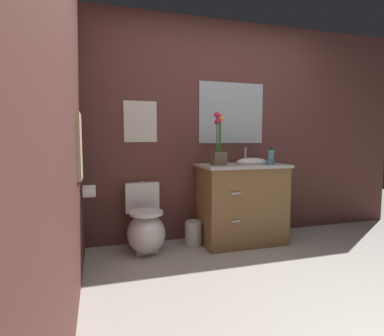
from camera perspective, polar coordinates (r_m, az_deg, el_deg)
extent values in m
plane|color=#B2ADA3|center=(2.53, 18.66, -21.91)|extent=(9.93, 9.93, 0.00)
cube|color=brown|center=(3.73, 7.46, 6.87)|extent=(4.63, 0.05, 2.50)
cube|color=brown|center=(2.29, -21.57, 7.58)|extent=(0.05, 4.35, 2.50)
ellipsoid|color=white|center=(3.22, -8.42, -11.81)|extent=(0.38, 0.48, 0.40)
cube|color=white|center=(3.30, -8.53, -13.38)|extent=(0.22, 0.26, 0.18)
cube|color=white|center=(3.42, -9.21, -5.29)|extent=(0.36, 0.13, 0.32)
cylinder|color=white|center=(3.15, -8.42, -8.17)|extent=(0.34, 0.34, 0.03)
cylinder|color=#B7B7BC|center=(3.39, -9.25, -2.64)|extent=(0.04, 0.04, 0.02)
cube|color=brown|center=(3.49, 9.10, -6.71)|extent=(0.90, 0.52, 0.84)
cube|color=#BCB7B2|center=(3.43, 9.20, 0.44)|extent=(0.94, 0.56, 0.03)
ellipsoid|color=white|center=(3.48, 10.98, 1.06)|extent=(0.36, 0.26, 0.10)
cylinder|color=#B7B7BC|center=(3.62, 9.82, 2.34)|extent=(0.02, 0.02, 0.18)
cube|color=#B7B7BC|center=(3.13, 8.04, -4.63)|extent=(0.10, 0.02, 0.02)
cube|color=#B7B7BC|center=(3.20, 7.97, -9.70)|extent=(0.10, 0.02, 0.02)
cube|color=brown|center=(3.26, 4.90, 1.73)|extent=(0.14, 0.14, 0.14)
cylinder|color=#386B2D|center=(3.26, 5.23, 5.95)|extent=(0.01, 0.01, 0.34)
sphere|color=#E01E51|center=(3.27, 5.25, 8.94)|extent=(0.06, 0.06, 0.06)
cylinder|color=#386B2D|center=(3.29, 5.03, 6.22)|extent=(0.01, 0.01, 0.37)
sphere|color=#E01E51|center=(3.30, 5.06, 9.44)|extent=(0.06, 0.06, 0.06)
cylinder|color=#386B2D|center=(3.27, 4.58, 5.69)|extent=(0.01, 0.01, 0.31)
sphere|color=#E01E51|center=(3.28, 4.60, 8.41)|extent=(0.06, 0.06, 0.06)
cylinder|color=#386B2D|center=(3.23, 4.53, 6.36)|extent=(0.01, 0.01, 0.38)
sphere|color=#E01E51|center=(3.24, 4.56, 9.75)|extent=(0.06, 0.06, 0.06)
cylinder|color=#386B2D|center=(3.21, 4.91, 5.84)|extent=(0.01, 0.01, 0.33)
sphere|color=#E01E51|center=(3.21, 4.93, 8.75)|extent=(0.06, 0.06, 0.06)
cylinder|color=#386B2D|center=(3.23, 5.29, 5.97)|extent=(0.01, 0.01, 0.34)
sphere|color=orange|center=(3.24, 5.31, 8.99)|extent=(0.06, 0.06, 0.06)
cylinder|color=teal|center=(3.41, 14.36, 1.92)|extent=(0.06, 0.06, 0.16)
cylinder|color=black|center=(3.40, 14.39, 3.48)|extent=(0.03, 0.03, 0.02)
cylinder|color=#B7B7BC|center=(3.40, 0.26, -12.07)|extent=(0.18, 0.18, 0.26)
torus|color=#B7B7BC|center=(3.36, 0.26, -9.87)|extent=(0.18, 0.18, 0.01)
cube|color=silver|center=(3.40, -9.48, 8.41)|extent=(0.35, 0.01, 0.44)
cube|color=#B2BCC6|center=(3.70, 7.30, 9.99)|extent=(0.80, 0.01, 0.70)
cube|color=tan|center=(2.57, -20.05, 3.74)|extent=(0.03, 0.28, 0.52)
cylinder|color=white|center=(2.94, -18.39, -4.08)|extent=(0.11, 0.11, 0.11)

